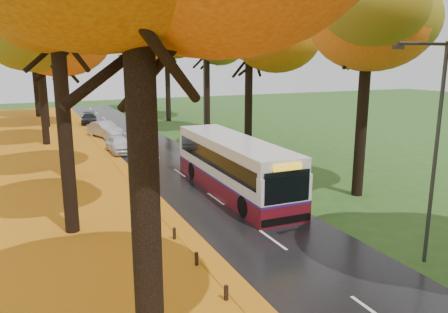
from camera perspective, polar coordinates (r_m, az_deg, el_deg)
road at (r=29.97m, az=-6.41°, el=-1.73°), size 6.50×90.00×0.04m
centre_line at (r=29.96m, az=-6.41°, el=-1.69°), size 0.12×90.00×0.01m
leaf_verge at (r=28.63m, az=-23.81°, el=-3.47°), size 12.00×90.00×0.02m
leaf_drift at (r=29.20m, az=-12.10°, el=-2.28°), size 0.90×90.00×0.01m
trees_left at (r=29.84m, az=-21.96°, el=15.83°), size 9.20×74.00×13.88m
trees_right at (r=33.73m, az=4.28°, el=16.47°), size 9.30×74.20×13.96m
streetlamp_near at (r=16.89m, az=25.55°, el=2.18°), size 2.45×0.18×8.00m
streetlamp_mid at (r=35.18m, az=-2.99°, el=8.21°), size 2.45×0.18×8.00m
streetlamp_far at (r=56.20m, az=-11.36°, el=9.64°), size 2.45×0.18×8.00m
bus at (r=24.47m, az=1.25°, el=-1.04°), size 2.87×11.60×3.04m
car_white at (r=36.07m, az=-13.56°, el=1.58°), size 1.73×4.05×1.36m
car_silver at (r=43.56m, az=-15.27°, el=3.43°), size 2.98×4.79×1.49m
car_dark at (r=53.19m, az=-17.22°, el=4.76°), size 2.26×4.35×1.21m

